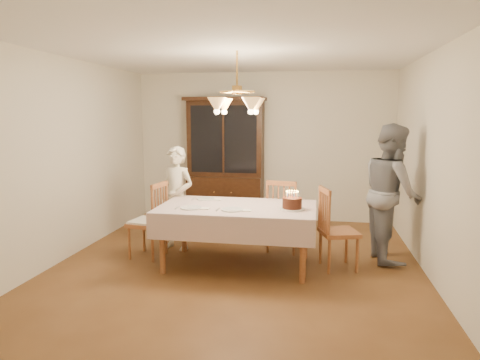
% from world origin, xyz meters
% --- Properties ---
extents(ground, '(5.00, 5.00, 0.00)m').
position_xyz_m(ground, '(0.00, 0.00, 0.00)').
color(ground, brown).
rests_on(ground, ground).
extents(room_shell, '(5.00, 5.00, 5.00)m').
position_xyz_m(room_shell, '(0.00, 0.00, 1.58)').
color(room_shell, white).
rests_on(room_shell, ground).
extents(dining_table, '(1.90, 1.10, 0.76)m').
position_xyz_m(dining_table, '(0.00, 0.00, 0.68)').
color(dining_table, brown).
rests_on(dining_table, ground).
extents(china_hutch, '(1.38, 0.54, 2.16)m').
position_xyz_m(china_hutch, '(-0.62, 2.25, 1.04)').
color(china_hutch, black).
rests_on(china_hutch, ground).
extents(chair_far_side, '(0.50, 0.49, 1.00)m').
position_xyz_m(chair_far_side, '(0.52, 0.70, 0.44)').
color(chair_far_side, brown).
rests_on(chair_far_side, ground).
extents(chair_left_end, '(0.48, 0.49, 1.00)m').
position_xyz_m(chair_left_end, '(-1.22, 0.13, 0.45)').
color(chair_left_end, brown).
rests_on(chair_left_end, ground).
extents(chair_right_end, '(0.53, 0.54, 1.00)m').
position_xyz_m(chair_right_end, '(1.22, 0.13, 0.44)').
color(chair_right_end, brown).
rests_on(chair_right_end, ground).
extents(elderly_woman, '(0.61, 0.49, 1.44)m').
position_xyz_m(elderly_woman, '(-0.95, 0.54, 0.72)').
color(elderly_woman, silver).
rests_on(elderly_woman, ground).
extents(adult_in_grey, '(0.78, 0.94, 1.76)m').
position_xyz_m(adult_in_grey, '(1.90, 0.60, 0.88)').
color(adult_in_grey, slate).
rests_on(adult_in_grey, ground).
extents(birthday_cake, '(0.30, 0.30, 0.22)m').
position_xyz_m(birthday_cake, '(0.67, -0.07, 0.82)').
color(birthday_cake, white).
rests_on(birthday_cake, dining_table).
extents(place_setting_near_left, '(0.40, 0.25, 0.02)m').
position_xyz_m(place_setting_near_left, '(-0.50, -0.23, 0.77)').
color(place_setting_near_left, white).
rests_on(place_setting_near_left, dining_table).
extents(place_setting_near_right, '(0.41, 0.26, 0.02)m').
position_xyz_m(place_setting_near_right, '(0.00, -0.25, 0.77)').
color(place_setting_near_right, white).
rests_on(place_setting_near_right, dining_table).
extents(place_setting_far_left, '(0.38, 0.24, 0.02)m').
position_xyz_m(place_setting_far_left, '(-0.47, 0.33, 0.77)').
color(place_setting_far_left, white).
rests_on(place_setting_far_left, dining_table).
extents(chandelier, '(0.62, 0.62, 0.73)m').
position_xyz_m(chandelier, '(-0.00, -0.00, 1.98)').
color(chandelier, '#BF8C3F').
rests_on(chandelier, ground).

